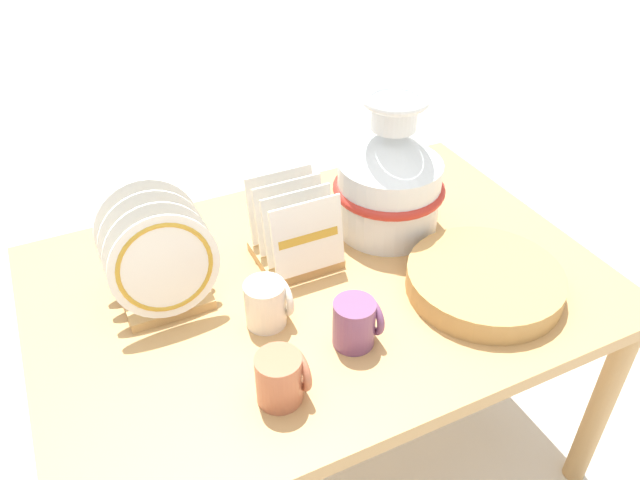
% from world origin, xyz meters
% --- Properties ---
extents(ground_plane, '(14.00, 14.00, 0.00)m').
position_xyz_m(ground_plane, '(0.00, 0.00, 0.00)').
color(ground_plane, beige).
extents(display_table, '(1.26, 0.87, 0.61)m').
position_xyz_m(display_table, '(0.00, 0.00, 0.54)').
color(display_table, tan).
rests_on(display_table, ground_plane).
extents(ceramic_vase, '(0.27, 0.27, 0.36)m').
position_xyz_m(ceramic_vase, '(0.24, 0.11, 0.76)').
color(ceramic_vase, silver).
rests_on(ceramic_vase, display_table).
extents(dish_rack_round_plates, '(0.22, 0.19, 0.25)m').
position_xyz_m(dish_rack_round_plates, '(-0.33, 0.08, 0.71)').
color(dish_rack_round_plates, tan).
rests_on(dish_rack_round_plates, display_table).
extents(dish_rack_square_plates, '(0.18, 0.18, 0.19)m').
position_xyz_m(dish_rack_square_plates, '(-0.02, 0.09, 0.67)').
color(dish_rack_square_plates, tan).
rests_on(dish_rack_square_plates, display_table).
extents(wicker_charger_stack, '(0.34, 0.34, 0.05)m').
position_xyz_m(wicker_charger_stack, '(0.31, -0.19, 0.64)').
color(wicker_charger_stack, tan).
rests_on(wicker_charger_stack, display_table).
extents(mug_cream_glaze, '(0.09, 0.08, 0.10)m').
position_xyz_m(mug_cream_glaze, '(-0.16, -0.08, 0.66)').
color(mug_cream_glaze, silver).
rests_on(mug_cream_glaze, display_table).
extents(mug_terracotta_glaze, '(0.09, 0.08, 0.10)m').
position_xyz_m(mug_terracotta_glaze, '(-0.21, -0.27, 0.66)').
color(mug_terracotta_glaze, '#B76647').
rests_on(mug_terracotta_glaze, display_table).
extents(mug_plum_glaze, '(0.09, 0.08, 0.10)m').
position_xyz_m(mug_plum_glaze, '(-0.02, -0.20, 0.66)').
color(mug_plum_glaze, '#7A4770').
rests_on(mug_plum_glaze, display_table).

